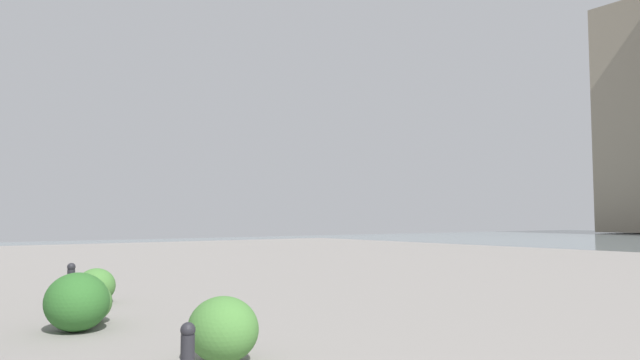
# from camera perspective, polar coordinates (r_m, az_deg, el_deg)

# --- Properties ---
(bollard_near) EXTENTS (0.13, 0.13, 0.66)m
(bollard_near) POSITION_cam_1_polar(r_m,az_deg,el_deg) (5.21, -13.22, -17.17)
(bollard_near) COLOR #232328
(bollard_near) RESTS_ON ground
(bollard_mid) EXTENTS (0.13, 0.13, 0.83)m
(bollard_mid) POSITION_cam_1_polar(r_m,az_deg,el_deg) (10.22, -23.84, -9.87)
(bollard_mid) COLOR #232328
(bollard_mid) RESTS_ON ground
(shrub_low) EXTENTS (0.75, 0.68, 0.64)m
(shrub_low) POSITION_cam_1_polar(r_m,az_deg,el_deg) (11.28, -21.66, -9.89)
(shrub_low) COLOR #477F38
(shrub_low) RESTS_ON ground
(shrub_round) EXTENTS (0.72, 0.64, 0.61)m
(shrub_round) POSITION_cam_1_polar(r_m,az_deg,el_deg) (9.25, -22.25, -11.36)
(shrub_round) COLOR #477F38
(shrub_round) RESTS_ON ground
(shrub_wide) EXTENTS (0.95, 0.85, 0.80)m
(shrub_wide) POSITION_cam_1_polar(r_m,az_deg,el_deg) (8.64, -23.30, -11.23)
(shrub_wide) COLOR #2D6628
(shrub_wide) RESTS_ON ground
(shrub_tall) EXTENTS (0.83, 0.75, 0.71)m
(shrub_tall) POSITION_cam_1_polar(r_m,az_deg,el_deg) (6.40, -9.75, -14.62)
(shrub_tall) COLOR #477F38
(shrub_tall) RESTS_ON ground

